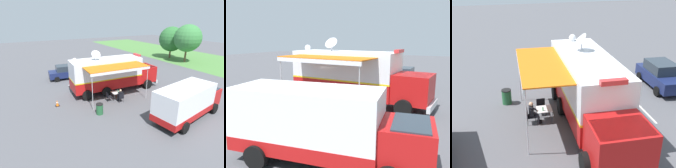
{
  "view_description": "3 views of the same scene",
  "coord_description": "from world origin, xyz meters",
  "views": [
    {
      "loc": [
        15.91,
        -8.16,
        7.4
      ],
      "look_at": [
        1.22,
        0.02,
        1.2
      ],
      "focal_mm": 28.91,
      "sensor_mm": 36.0,
      "label": 1
    },
    {
      "loc": [
        14.41,
        7.09,
        4.35
      ],
      "look_at": [
        1.08,
        0.02,
        1.44
      ],
      "focal_mm": 37.8,
      "sensor_mm": 36.0,
      "label": 2
    },
    {
      "loc": [
        4.56,
        12.54,
        7.72
      ],
      "look_at": [
        0.94,
        -0.97,
        1.67
      ],
      "focal_mm": 43.94,
      "sensor_mm": 36.0,
      "label": 3
    }
  ],
  "objects": [
    {
      "name": "ground_plane",
      "position": [
        0.0,
        0.0,
        0.0
      ],
      "size": [
        100.0,
        100.0,
        0.0
      ],
      "primitive_type": "plane",
      "color": "#515156"
    },
    {
      "name": "lot_stripe",
      "position": [
        -3.59,
        -0.69,
        0.0
      ],
      "size": [
        0.4,
        4.8,
        0.01
      ],
      "primitive_type": "cube",
      "rotation": [
        0.0,
        0.0,
        -0.06
      ],
      "color": "silver",
      "rests_on": "ground"
    },
    {
      "name": "command_truck",
      "position": [
        0.08,
        0.74,
        1.94
      ],
      "size": [
        5.18,
        9.62,
        4.53
      ],
      "color": "#B71414",
      "rests_on": "ground"
    },
    {
      "name": "folding_table",
      "position": [
        2.26,
        -0.13,
        0.67
      ],
      "size": [
        0.84,
        0.84,
        0.73
      ],
      "color": "silver",
      "rests_on": "ground"
    },
    {
      "name": "water_bottle",
      "position": [
        2.36,
        0.04,
        0.83
      ],
      "size": [
        0.07,
        0.07,
        0.22
      ],
      "color": "#3F9959",
      "rests_on": "folding_table"
    },
    {
      "name": "folding_chair_at_table",
      "position": [
        3.06,
        -0.06,
        0.51
      ],
      "size": [
        0.51,
        0.51,
        0.87
      ],
      "color": "black",
      "rests_on": "ground"
    },
    {
      "name": "folding_chair_beside_table",
      "position": [
        2.28,
        -0.98,
        0.51
      ],
      "size": [
        0.51,
        0.51,
        0.87
      ],
      "color": "black",
      "rests_on": "ground"
    },
    {
      "name": "seated_responder",
      "position": [
        2.87,
        -0.05,
        0.65
      ],
      "size": [
        0.68,
        0.57,
        1.25
      ],
      "color": "black",
      "rests_on": "ground"
    },
    {
      "name": "trash_bin",
      "position": [
        4.06,
        -2.71,
        0.46
      ],
      "size": [
        0.57,
        0.57,
        0.91
      ],
      "color": "#235B33",
      "rests_on": "ground"
    },
    {
      "name": "traffic_cone",
      "position": [
        0.96,
        -5.4,
        0.28
      ],
      "size": [
        0.36,
        0.36,
        0.58
      ],
      "color": "black",
      "rests_on": "ground"
    },
    {
      "name": "support_truck",
      "position": [
        7.87,
        2.95,
        1.39
      ],
      "size": [
        3.2,
        7.05,
        2.7
      ],
      "color": "white",
      "rests_on": "ground"
    },
    {
      "name": "car_behind_truck",
      "position": [
        -6.33,
        -2.56,
        0.88
      ],
      "size": [
        2.27,
        4.33,
        1.76
      ],
      "color": "navy",
      "rests_on": "ground"
    },
    {
      "name": "car_far_corner",
      "position": [
        -7.43,
        2.35,
        0.88
      ],
      "size": [
        4.21,
        2.04,
        1.76
      ],
      "color": "#B2B5BA",
      "rests_on": "ground"
    },
    {
      "name": "tree_far_left",
      "position": [
        -9.14,
        18.68,
        3.59
      ],
      "size": [
        4.59,
        4.59,
        5.89
      ],
      "color": "brown",
      "rests_on": "ground"
    },
    {
      "name": "tree_left_of_centre",
      "position": [
        -5.24,
        18.32,
        4.12
      ],
      "size": [
        4.57,
        4.57,
        6.41
      ],
      "color": "brown",
      "rests_on": "ground"
    }
  ]
}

